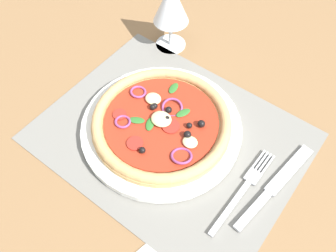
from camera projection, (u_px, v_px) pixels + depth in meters
ground_plane at (171, 140)px, 65.74cm from camera, size 190.00×140.00×2.40cm
placemat at (171, 136)px, 64.60cm from camera, size 44.56×34.93×0.40cm
plate at (160, 129)px, 64.45cm from camera, size 28.50×28.50×1.37cm
pizza at (160, 123)px, 63.01cm from camera, size 24.47×24.47×2.63cm
fork at (245, 187)px, 58.39cm from camera, size 2.27×18.02×0.44cm
knife at (276, 185)px, 58.52cm from camera, size 4.19×20.05×0.62cm
wine_glass at (171, 5)px, 70.42cm from camera, size 7.20×7.20×14.90cm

